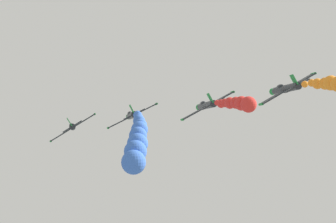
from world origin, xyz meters
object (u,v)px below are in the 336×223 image
airplane_right_inner (206,105)px  airplane_left_inner (132,115)px  airplane_lead (73,127)px  airplane_left_outer (286,88)px

airplane_right_inner → airplane_left_inner: bearing=139.3°
airplane_left_inner → airplane_right_inner: size_ratio=1.00×
airplane_lead → airplane_left_outer: 40.36m
airplane_lead → airplane_left_inner: size_ratio=1.00×
airplane_lead → airplane_right_inner: airplane_right_inner is taller
airplane_left_inner → airplane_left_outer: (20.74, -17.76, 3.37)m
airplane_right_inner → airplane_left_outer: airplane_left_outer is taller
airplane_left_outer → airplane_right_inner: bearing=139.5°
airplane_left_outer → airplane_left_inner: bearing=139.4°
airplane_left_inner → airplane_left_outer: bearing=-40.6°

